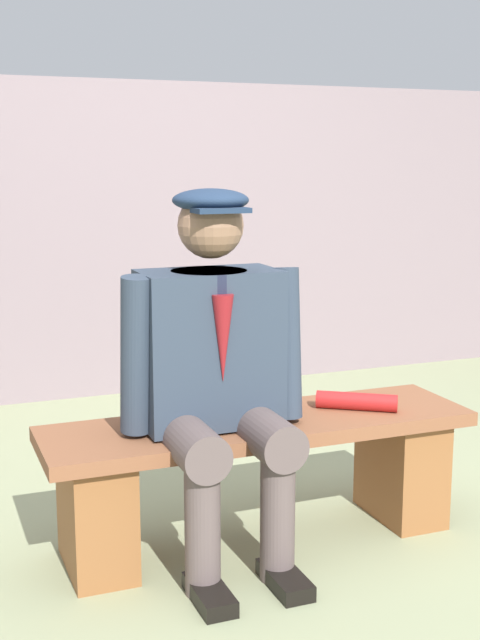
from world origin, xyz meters
name	(u,v)px	position (x,y,z in m)	size (l,w,h in m)	color
ground_plane	(259,539)	(0.00, 0.00, 0.00)	(30.00, 30.00, 0.00)	gray
bench	(259,466)	(0.00, 0.00, 0.27)	(1.49, 0.41, 0.44)	brown
seated_man	(216,364)	(0.18, 0.06, 0.66)	(0.62, 0.58, 1.22)	#2D3848
rolled_magazine	(357,401)	(-0.36, 0.02, 0.47)	(0.06, 0.06, 0.28)	#B21E1E
stadium_wall	(113,239)	(0.00, -2.15, 0.87)	(12.00, 0.24, 1.73)	gray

